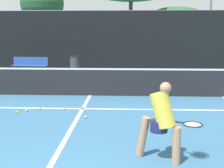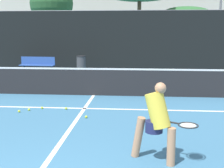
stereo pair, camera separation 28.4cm
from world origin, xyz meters
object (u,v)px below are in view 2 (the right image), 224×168
at_px(player_practicing, 157,120).
at_px(parked_car, 62,55).
at_px(trash_bin, 81,65).
at_px(courtside_bench, 37,64).

bearing_deg(player_practicing, parked_car, 138.10).
bearing_deg(trash_bin, player_practicing, -72.75).
xyz_separation_m(courtside_bench, parked_car, (-0.05, 5.36, 0.09)).
height_order(trash_bin, parked_car, parked_car).
xyz_separation_m(player_practicing, parked_car, (-5.57, 15.82, -0.18)).
bearing_deg(trash_bin, parked_car, 113.32).
bearing_deg(courtside_bench, trash_bin, 1.82).
height_order(player_practicing, trash_bin, player_practicing).
relative_size(courtside_bench, trash_bin, 1.95).
xyz_separation_m(trash_bin, parked_car, (-2.34, 5.43, 0.10)).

